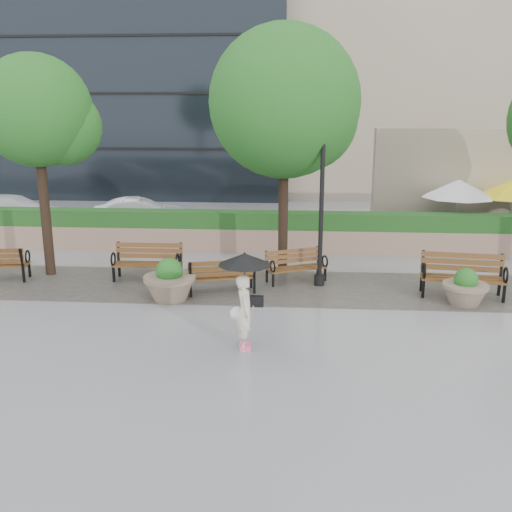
# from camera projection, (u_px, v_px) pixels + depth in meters

# --- Properties ---
(ground) EXTENTS (100.00, 100.00, 0.00)m
(ground) POSITION_uv_depth(u_px,v_px,m) (219.00, 327.00, 12.65)
(ground) COLOR gray
(ground) RESTS_ON ground
(cobble_strip) EXTENTS (28.00, 3.20, 0.01)m
(cobble_strip) POSITION_uv_depth(u_px,v_px,m) (234.00, 286.00, 15.54)
(cobble_strip) COLOR #383330
(cobble_strip) RESTS_ON ground
(hedge_wall) EXTENTS (24.00, 0.80, 1.35)m
(hedge_wall) POSITION_uv_depth(u_px,v_px,m) (247.00, 232.00, 19.23)
(hedge_wall) COLOR #91705E
(hedge_wall) RESTS_ON ground
(cafe_wall) EXTENTS (10.00, 0.60, 4.00)m
(cafe_wall) POSITION_uv_depth(u_px,v_px,m) (509.00, 183.00, 21.11)
(cafe_wall) COLOR tan
(cafe_wall) RESTS_ON ground
(cafe_hedge) EXTENTS (8.00, 0.50, 0.90)m
(cafe_hedge) POSITION_uv_depth(u_px,v_px,m) (512.00, 237.00, 19.42)
(cafe_hedge) COLOR #1D4818
(cafe_hedge) RESTS_ON ground
(asphalt_street) EXTENTS (40.00, 7.00, 0.00)m
(asphalt_street) POSITION_uv_depth(u_px,v_px,m) (256.00, 227.00, 23.26)
(asphalt_street) COLOR black
(asphalt_street) RESTS_ON ground
(bldg_stone) EXTENTS (18.00, 10.00, 20.00)m
(bldg_stone) POSITION_uv_depth(u_px,v_px,m) (451.00, 9.00, 31.59)
(bldg_stone) COLOR tan
(bldg_stone) RESTS_ON ground
(bench_1) EXTENTS (1.91, 0.78, 1.02)m
(bench_1) POSITION_uv_depth(u_px,v_px,m) (148.00, 270.00, 16.04)
(bench_1) COLOR brown
(bench_1) RESTS_ON ground
(bench_2) EXTENTS (1.85, 1.11, 0.94)m
(bench_2) POSITION_uv_depth(u_px,v_px,m) (222.00, 283.00, 14.94)
(bench_2) COLOR brown
(bench_2) RESTS_ON ground
(bench_3) EXTENTS (1.77, 1.29, 0.89)m
(bench_3) POSITION_uv_depth(u_px,v_px,m) (296.00, 273.00, 15.88)
(bench_3) COLOR brown
(bench_3) RESTS_ON ground
(bench_4) EXTENTS (2.13, 1.06, 1.10)m
(bench_4) POSITION_uv_depth(u_px,v_px,m) (462.00, 285.00, 14.60)
(bench_4) COLOR brown
(bench_4) RESTS_ON ground
(planter_left) EXTENTS (1.31, 1.31, 1.10)m
(planter_left) POSITION_uv_depth(u_px,v_px,m) (170.00, 284.00, 14.34)
(planter_left) COLOR #7F6B56
(planter_left) RESTS_ON ground
(planter_right) EXTENTS (1.11, 1.11, 0.93)m
(planter_right) POSITION_uv_depth(u_px,v_px,m) (465.00, 291.00, 14.02)
(planter_right) COLOR #7F6B56
(planter_right) RESTS_ON ground
(lamppost) EXTENTS (0.28, 0.28, 4.47)m
(lamppost) POSITION_uv_depth(u_px,v_px,m) (321.00, 214.00, 15.13)
(lamppost) COLOR black
(lamppost) RESTS_ON ground
(tree_0) EXTENTS (3.20, 3.05, 6.17)m
(tree_0) POSITION_uv_depth(u_px,v_px,m) (43.00, 116.00, 15.58)
(tree_0) COLOR black
(tree_0) RESTS_ON ground
(tree_1) EXTENTS (4.24, 4.24, 7.00)m
(tree_1) POSITION_uv_depth(u_px,v_px,m) (290.00, 107.00, 15.93)
(tree_1) COLOR black
(tree_1) RESTS_ON ground
(patio_umb_white) EXTENTS (2.50, 2.50, 2.30)m
(patio_umb_white) POSITION_uv_depth(u_px,v_px,m) (458.00, 189.00, 19.70)
(patio_umb_white) COLOR black
(patio_umb_white) RESTS_ON ground
(car_left) EXTENTS (5.06, 2.65, 1.40)m
(car_left) POSITION_uv_depth(u_px,v_px,m) (13.00, 213.00, 22.37)
(car_left) COLOR white
(car_left) RESTS_ON ground
(car_right) EXTENTS (3.94, 2.16, 1.23)m
(car_right) POSITION_uv_depth(u_px,v_px,m) (140.00, 214.00, 22.74)
(car_right) COLOR white
(car_right) RESTS_ON ground
(pedestrian) EXTENTS (1.07, 1.07, 1.96)m
(pedestrian) POSITION_uv_depth(u_px,v_px,m) (245.00, 291.00, 11.29)
(pedestrian) COLOR beige
(pedestrian) RESTS_ON ground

